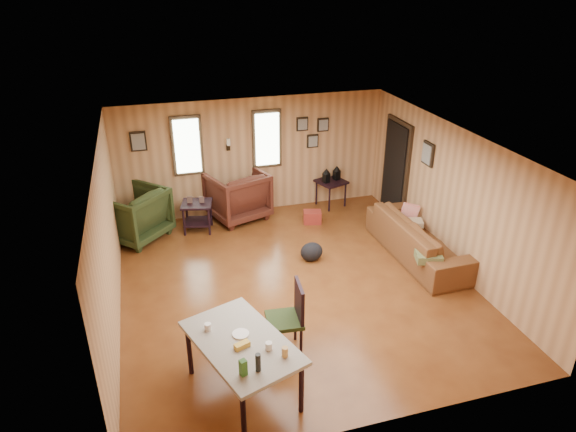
# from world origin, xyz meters

# --- Properties ---
(room) EXTENTS (5.54, 6.04, 2.44)m
(room) POSITION_xyz_m (0.17, 0.27, 1.21)
(room) COLOR brown
(room) RESTS_ON ground
(sofa) EXTENTS (0.77, 2.46, 0.96)m
(sofa) POSITION_xyz_m (2.41, 0.26, 0.48)
(sofa) COLOR brown
(sofa) RESTS_ON ground
(recliner_brown) EXTENTS (1.34, 1.30, 1.10)m
(recliner_brown) POSITION_xyz_m (-0.41, 2.73, 0.55)
(recliner_brown) COLOR #481F15
(recliner_brown) RESTS_ON ground
(recliner_green) EXTENTS (1.45, 1.45, 1.09)m
(recliner_green) POSITION_xyz_m (-2.45, 2.38, 0.54)
(recliner_green) COLOR #283418
(recliner_green) RESTS_ON ground
(end_table) EXTENTS (0.68, 0.64, 0.73)m
(end_table) POSITION_xyz_m (-1.27, 2.36, 0.41)
(end_table) COLOR black
(end_table) RESTS_ON ground
(side_table) EXTENTS (0.70, 0.70, 0.88)m
(side_table) POSITION_xyz_m (1.65, 2.75, 0.60)
(side_table) COLOR black
(side_table) RESTS_ON ground
(cooler) EXTENTS (0.41, 0.33, 0.25)m
(cooler) POSITION_xyz_m (0.99, 2.05, 0.13)
(cooler) COLOR maroon
(cooler) RESTS_ON ground
(backpack) EXTENTS (0.47, 0.41, 0.34)m
(backpack) POSITION_xyz_m (0.50, 0.64, 0.17)
(backpack) COLOR black
(backpack) RESTS_ON ground
(sofa_pillows) EXTENTS (0.86, 1.76, 0.36)m
(sofa_pillows) POSITION_xyz_m (2.28, 0.10, 0.50)
(sofa_pillows) COLOR brown
(sofa_pillows) RESTS_ON sofa
(dining_table) EXTENTS (1.36, 1.73, 0.99)m
(dining_table) POSITION_xyz_m (-1.28, -2.11, 0.70)
(dining_table) COLOR gray
(dining_table) RESTS_ON ground
(dining_chair) EXTENTS (0.50, 0.50, 1.03)m
(dining_chair) POSITION_xyz_m (-0.53, -1.52, 0.58)
(dining_chair) COLOR #283418
(dining_chair) RESTS_ON ground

